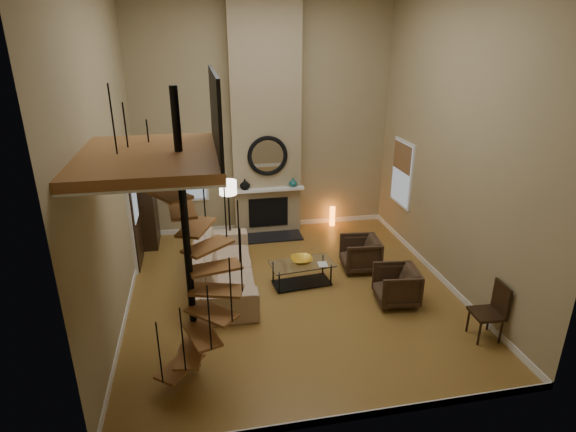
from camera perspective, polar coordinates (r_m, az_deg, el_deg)
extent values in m
cube|color=#AA7E37|center=(8.97, 0.50, -9.31)|extent=(6.00, 6.50, 0.01)
cube|color=tan|center=(11.06, -2.91, 11.89)|extent=(6.00, 0.02, 5.50)
cube|color=tan|center=(4.93, 8.23, -0.62)|extent=(6.00, 0.02, 5.50)
cube|color=tan|center=(7.90, -21.43, 6.55)|extent=(0.02, 6.50, 5.50)
cube|color=tan|center=(9.01, 19.82, 8.46)|extent=(0.02, 6.50, 5.50)
cube|color=white|center=(11.80, -2.66, -1.11)|extent=(6.00, 0.02, 0.12)
cube|color=white|center=(6.44, 6.83, -23.37)|extent=(6.00, 0.02, 0.12)
cube|color=white|center=(8.91, -19.01, -10.35)|extent=(0.02, 6.50, 0.12)
cube|color=white|center=(9.91, 17.82, -6.84)|extent=(0.02, 6.50, 0.12)
cube|color=#9D8B66|center=(10.88, -2.76, 11.73)|extent=(1.60, 0.38, 5.50)
cube|color=black|center=(11.21, -2.14, -2.59)|extent=(1.50, 0.60, 0.04)
cube|color=black|center=(11.27, -2.42, 0.47)|extent=(0.95, 0.02, 0.72)
cube|color=white|center=(10.99, -2.40, 3.24)|extent=(1.70, 0.18, 0.06)
torus|color=black|center=(10.83, -2.51, 7.36)|extent=(0.94, 0.10, 0.94)
cylinder|color=white|center=(10.84, -2.52, 7.37)|extent=(0.80, 0.01, 0.80)
imported|color=black|center=(10.92, -5.30, 3.89)|extent=(0.24, 0.24, 0.25)
imported|color=#195A59|center=(11.09, 0.63, 4.16)|extent=(0.20, 0.20, 0.21)
cube|color=white|center=(11.19, -12.50, 5.48)|extent=(1.02, 0.04, 1.52)
cube|color=#8C9EB2|center=(11.16, -12.50, 5.44)|extent=(0.90, 0.01, 1.40)
cube|color=olive|center=(11.09, -12.59, 6.46)|extent=(0.90, 0.01, 0.98)
cube|color=white|center=(10.99, 13.83, 5.07)|extent=(0.04, 1.02, 1.52)
cube|color=#8C9EB2|center=(10.98, 13.71, 5.06)|extent=(0.01, 0.90, 1.40)
cube|color=olive|center=(10.87, 13.81, 7.01)|extent=(0.01, 0.90, 0.63)
cube|color=white|center=(10.09, -18.40, -0.19)|extent=(0.06, 1.05, 2.16)
cube|color=black|center=(10.09, -18.18, -0.31)|extent=(0.05, 0.90, 2.05)
cube|color=#8C9EB2|center=(9.95, -18.29, 1.98)|extent=(0.01, 0.60, 0.90)
cube|color=#9B6332|center=(5.94, -16.59, 6.91)|extent=(1.70, 2.20, 0.12)
cube|color=white|center=(5.96, -16.51, 6.22)|extent=(1.70, 2.20, 0.03)
cube|color=black|center=(5.82, -8.92, 12.58)|extent=(0.04, 2.20, 0.94)
cylinder|color=black|center=(6.30, -12.31, -3.17)|extent=(0.10, 0.10, 4.02)
cube|color=#9B6332|center=(6.98, -13.05, -17.46)|extent=(0.71, 0.78, 0.04)
cylinder|color=black|center=(6.49, -15.48, -15.87)|extent=(0.02, 0.02, 0.94)
cube|color=#9B6332|center=(6.76, -11.85, -16.04)|extent=(0.46, 0.77, 0.04)
cylinder|color=black|center=(6.20, -12.78, -14.59)|extent=(0.02, 0.02, 0.94)
cube|color=#9B6332|center=(6.61, -10.48, -14.09)|extent=(0.55, 0.79, 0.04)
cylinder|color=black|center=(6.06, -9.63, -12.25)|extent=(0.02, 0.02, 0.94)
cube|color=#9B6332|center=(6.54, -9.34, -11.67)|extent=(0.75, 0.74, 0.04)
cylinder|color=black|center=(6.09, -7.04, -9.05)|extent=(0.02, 0.02, 0.94)
cube|color=#9B6332|center=(6.53, -8.76, -8.99)|extent=(0.79, 0.53, 0.04)
cylinder|color=black|center=(6.24, -5.77, -5.47)|extent=(0.02, 0.02, 0.94)
cube|color=#9B6332|center=(6.56, -8.91, -6.26)|extent=(0.77, 0.48, 0.04)
cylinder|color=black|center=(6.44, -6.06, -2.02)|extent=(0.02, 0.02, 0.94)
cube|color=#9B6332|center=(6.59, -9.77, -3.68)|extent=(0.77, 0.72, 0.04)
cylinder|color=black|center=(6.63, -7.72, 1.01)|extent=(0.02, 0.02, 0.94)
cube|color=#9B6332|center=(6.58, -11.17, -1.34)|extent=(0.58, 0.79, 0.04)
cylinder|color=black|center=(6.73, -10.34, 3.51)|extent=(0.02, 0.02, 0.94)
cube|color=#9B6332|center=(6.51, -12.85, 0.74)|extent=(0.41, 0.75, 0.04)
cylinder|color=black|center=(6.71, -13.45, 5.54)|extent=(0.02, 0.02, 0.94)
cube|color=#9B6332|center=(6.38, -14.51, 2.64)|extent=(0.68, 0.79, 0.04)
cylinder|color=black|center=(6.55, -16.55, 7.22)|extent=(0.02, 0.02, 0.94)
cube|color=#9B6332|center=(6.19, -15.86, 4.46)|extent=(0.80, 0.64, 0.04)
cylinder|color=black|center=(6.27, -19.12, 8.77)|extent=(0.02, 0.02, 0.94)
cube|color=#9B6332|center=(5.96, -16.62, 6.35)|extent=(0.72, 0.34, 0.04)
cylinder|color=black|center=(5.91, -20.63, 10.44)|extent=(0.02, 0.02, 0.94)
cube|color=black|center=(11.03, -17.00, 1.25)|extent=(0.41, 0.88, 1.97)
imported|color=tan|center=(9.14, -8.03, -6.05)|extent=(1.24, 2.94, 0.85)
imported|color=#3D2A1C|center=(9.75, 9.25, -4.55)|extent=(0.83, 0.81, 0.69)
imported|color=#3D2A1C|center=(8.71, 13.57, -8.24)|extent=(0.82, 0.80, 0.68)
cube|color=silver|center=(9.03, 1.73, -5.88)|extent=(1.27, 0.73, 0.02)
cube|color=black|center=(9.22, 1.70, -8.17)|extent=(1.16, 0.62, 0.02)
cylinder|color=black|center=(8.81, -1.07, -8.23)|extent=(0.03, 0.03, 0.45)
cylinder|color=black|center=(9.11, 5.28, -7.25)|extent=(0.03, 0.03, 0.45)
cylinder|color=black|center=(9.18, -1.83, -6.93)|extent=(0.03, 0.03, 0.45)
cylinder|color=black|center=(9.47, 4.29, -6.04)|extent=(0.03, 0.03, 0.45)
imported|color=gold|center=(9.04, 1.66, -5.41)|extent=(0.43, 0.43, 0.11)
imported|color=gray|center=(8.96, 4.14, -5.97)|extent=(0.20, 0.25, 0.02)
cylinder|color=black|center=(10.50, -6.98, -4.50)|extent=(0.33, 0.33, 0.03)
cylinder|color=black|center=(10.18, -7.17, -0.53)|extent=(0.04, 0.04, 1.43)
cylinder|color=#F2E5C6|center=(9.93, -7.37, 3.49)|extent=(0.37, 0.37, 0.30)
cylinder|color=orange|center=(11.89, 5.45, -0.01)|extent=(0.13, 0.13, 0.48)
cube|color=black|center=(8.17, 23.13, -10.96)|extent=(0.47, 0.47, 0.05)
cube|color=black|center=(8.14, 24.65, -9.20)|extent=(0.07, 0.43, 0.53)
cylinder|color=black|center=(8.08, 22.39, -13.18)|extent=(0.04, 0.04, 0.43)
cylinder|color=black|center=(8.25, 24.62, -12.77)|extent=(0.04, 0.04, 0.43)
cylinder|color=black|center=(8.33, 21.19, -11.85)|extent=(0.04, 0.04, 0.43)
cylinder|color=black|center=(8.50, 23.37, -11.49)|extent=(0.04, 0.04, 0.43)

